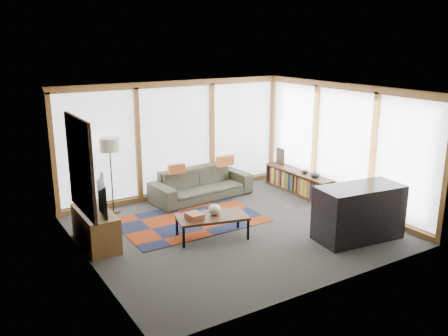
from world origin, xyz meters
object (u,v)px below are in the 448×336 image
sofa (201,184)px  tv_console (96,228)px  bookshelf (298,182)px  television (98,196)px  bar_counter (359,213)px  coffee_table (212,227)px  floor_lamp (111,176)px

sofa → tv_console: size_ratio=1.86×
bookshelf → television: bearing=-175.0°
television → bar_counter: bearing=-103.4°
television → bar_counter: (4.02, -2.15, -0.41)m
coffee_table → tv_console: (-1.87, 0.80, 0.10)m
bookshelf → tv_console: bearing=-175.5°
television → bar_counter: size_ratio=0.63×
bookshelf → tv_console: (-4.87, -0.38, 0.05)m
tv_console → bar_counter: 4.63m
floor_lamp → coffee_table: size_ratio=1.25×
coffee_table → television: bearing=157.1°
sofa → tv_console: sofa is taller
coffee_table → bar_counter: 2.63m
sofa → floor_lamp: (-1.99, 0.17, 0.45)m
floor_lamp → bar_counter: 4.89m
bookshelf → tv_console: 4.89m
floor_lamp → coffee_table: floor_lamp is taller
floor_lamp → television: 1.62m
floor_lamp → bookshelf: (4.09, -1.03, -0.53)m
bookshelf → floor_lamp: bearing=165.8°
television → floor_lamp: bearing=-11.7°
coffee_table → tv_console: bearing=156.9°
floor_lamp → coffee_table: 2.53m
tv_console → television: size_ratio=1.27×
coffee_table → bookshelf: 3.23m
floor_lamp → tv_console: 1.69m
television → coffee_table: bearing=-98.2°
coffee_table → television: television is taller
television → bar_counter: 4.57m
tv_console → floor_lamp: bearing=60.9°
coffee_table → tv_console: 2.03m
sofa → bookshelf: 2.27m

